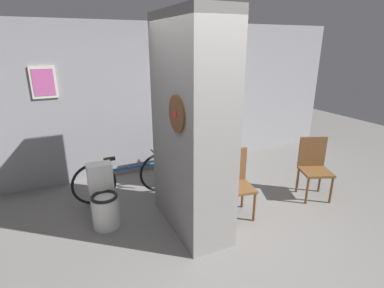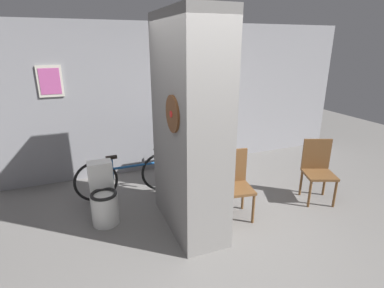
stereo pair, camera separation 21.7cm
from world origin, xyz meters
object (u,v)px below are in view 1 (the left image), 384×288
(toilet, at_px, (104,200))
(bottle_tall, at_px, (195,125))
(chair_near_pillar, at_px, (235,180))
(chair_by_doorway, at_px, (314,165))
(bicycle, at_px, (128,177))

(toilet, distance_m, bottle_tall, 1.98)
(toilet, distance_m, chair_near_pillar, 1.74)
(toilet, relative_size, chair_near_pillar, 0.85)
(chair_by_doorway, bearing_deg, bottle_tall, 156.17)
(toilet, xyz_separation_m, bottle_tall, (1.70, 0.81, 0.61))
(chair_near_pillar, relative_size, chair_by_doorway, 1.00)
(chair_near_pillar, height_order, bicycle, chair_near_pillar)
(bicycle, bearing_deg, toilet, -128.49)
(bicycle, height_order, bottle_tall, bottle_tall)
(toilet, relative_size, chair_by_doorway, 0.85)
(chair_near_pillar, bearing_deg, chair_by_doorway, 6.38)
(bicycle, distance_m, bottle_tall, 1.40)
(bottle_tall, bearing_deg, chair_near_pillar, -91.70)
(chair_near_pillar, bearing_deg, toilet, 172.44)
(chair_by_doorway, distance_m, bottle_tall, 1.97)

